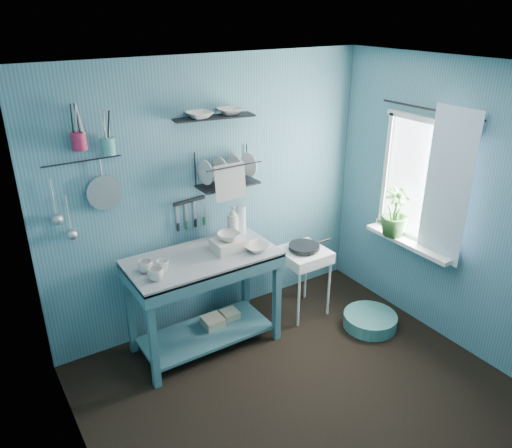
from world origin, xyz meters
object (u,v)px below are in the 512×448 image
mug_mid (163,266)px  mug_right (146,267)px  utensil_cup_teal (108,146)px  dish_rack (228,168)px  colander (104,193)px  wash_tub (229,245)px  floor_basin (370,320)px  storage_tin_large (213,328)px  storage_tin_small (230,320)px  water_bottle (241,219)px  soap_bottle (233,221)px  potted_plant (395,212)px  work_counter (204,302)px  hotplate_stand (303,281)px  frying_pan (304,247)px  utensil_cup_magenta (79,141)px  mug_left (156,274)px

mug_mid → mug_right: bearing=153.4°
mug_right → utensil_cup_teal: (-0.08, 0.34, 0.91)m
dish_rack → colander: size_ratio=1.96×
mug_right → wash_tub: (0.75, -0.02, 0.00)m
dish_rack → floor_basin: 2.01m
dish_rack → floor_basin: dish_rack is taller
colander → storage_tin_large: bearing=-23.0°
dish_rack → storage_tin_small: 1.46m
water_bottle → utensil_cup_teal: 1.38m
mug_mid → soap_bottle: soap_bottle is taller
wash_tub → utensil_cup_teal: bearing=156.7°
water_bottle → potted_plant: (1.29, -0.67, 0.02)m
mug_right → utensil_cup_teal: size_ratio=0.95×
work_counter → storage_tin_small: 0.47m
storage_tin_small → storage_tin_large: bearing=-171.5°
hotplate_stand → potted_plant: (0.75, -0.42, 0.72)m
water_bottle → storage_tin_large: bearing=-158.0°
frying_pan → storage_tin_large: (-0.97, 0.09, -0.62)m
work_counter → wash_tub: bearing=-3.5°
mug_right → colander: (-0.15, 0.37, 0.54)m
storage_tin_small → potted_plant: bearing=-19.5°
wash_tub → dish_rack: bearing=59.6°
soap_bottle → utensil_cup_teal: utensil_cup_teal is taller
mug_right → colander: 0.67m
work_counter → floor_basin: size_ratio=2.52×
dish_rack → storage_tin_large: 1.48m
frying_pan → floor_basin: frying_pan is taller
mug_right → potted_plant: (2.31, -0.45, 0.11)m
soap_bottle → utensil_cup_teal: bearing=172.1°
colander → hotplate_stand: bearing=-13.4°
work_counter → dish_rack: size_ratio=2.33×
wash_tub → frying_pan: size_ratio=0.93×
hotplate_stand → frying_pan: size_ratio=2.30×
soap_bottle → frying_pan: (0.65, -0.24, -0.33)m
utensil_cup_magenta → frying_pan: bearing=-11.5°
mug_mid → soap_bottle: bearing=18.0°
hotplate_stand → utensil_cup_teal: size_ratio=5.32×
mug_left → water_bottle: 1.07m
utensil_cup_magenta → utensil_cup_teal: 0.22m
storage_tin_large → work_counter: bearing=-153.4°
soap_bottle → mug_right: bearing=-167.7°
mug_left → dish_rack: dish_rack is taller
soap_bottle → hotplate_stand: 0.99m
frying_pan → water_bottle: bearing=154.6°
mug_right → utensil_cup_teal: bearing=104.0°
soap_bottle → storage_tin_large: soap_bottle is taller
mug_right → frying_pan: 1.58m
work_counter → mug_left: mug_left is taller
mug_left → potted_plant: bearing=-7.3°
potted_plant → work_counter: bearing=165.9°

